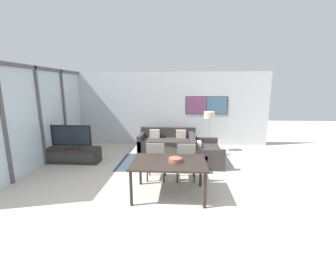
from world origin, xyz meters
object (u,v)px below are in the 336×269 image
television (71,136)px  sofa_side (202,154)px  tv_console (73,155)px  floor_lamp (209,118)px  dining_chair_left (156,160)px  dining_chair_centre (186,160)px  fruit_bowl (175,160)px  sofa_main (168,143)px  dining_table (169,165)px  coffee_table (165,154)px

television → sofa_side: television is taller
tv_console → floor_lamp: floor_lamp is taller
sofa_side → television: bearing=93.9°
sofa_side → dining_chair_left: 1.91m
television → dining_chair_centre: size_ratio=1.27×
tv_console → sofa_side: size_ratio=1.04×
dining_chair_centre → dining_chair_left: bearing=-179.9°
dining_chair_centre → fruit_bowl: bearing=-106.7°
sofa_main → television: bearing=-151.4°
dining_table → fruit_bowl: 0.18m
sofa_main → coffee_table: (0.00, -1.37, 0.02)m
sofa_main → sofa_side: size_ratio=1.29×
tv_console → sofa_side: bearing=3.9°
fruit_bowl → floor_lamp: size_ratio=0.19×
tv_console → dining_table: (3.02, -1.92, 0.45)m
sofa_side → coffee_table: (-1.13, -0.13, 0.02)m
sofa_side → fruit_bowl: 2.40m
dining_chair_left → dining_chair_centre: bearing=0.1°
television → fruit_bowl: size_ratio=4.49×
fruit_bowl → sofa_side: bearing=71.3°
floor_lamp → sofa_side: bearing=-105.0°
tv_console → floor_lamp: (4.20, 1.41, 0.98)m
floor_lamp → dining_table: bearing=-109.6°
tv_console → sofa_main: bearing=28.6°
dining_chair_centre → floor_lamp: 2.79m
tv_console → coffee_table: bearing=2.9°
television → sofa_side: (3.90, 0.27, -0.53)m
coffee_table → fruit_bowl: fruit_bowl is taller
fruit_bowl → floor_lamp: 3.55m
dining_table → fruit_bowl: (0.13, -0.03, 0.12)m
sofa_main → floor_lamp: size_ratio=1.43×
dining_chair_left → fruit_bowl: dining_chair_left is taller
television → coffee_table: television is taller
dining_chair_left → floor_lamp: (1.54, 2.58, 0.69)m
dining_chair_centre → television: bearing=161.0°
television → dining_table: television is taller
television → floor_lamp: 4.45m
dining_table → dining_chair_centre: 0.85m
floor_lamp → coffee_table: bearing=-138.5°
dining_table → floor_lamp: (1.18, 3.33, 0.53)m
tv_console → television: television is taller
television → floor_lamp: bearing=18.5°
tv_console → floor_lamp: 4.54m
sofa_main → dining_table: 3.46m
television → coffee_table: bearing=2.9°
floor_lamp → dining_chair_left: bearing=-120.9°
tv_console → television: 0.57m
sofa_main → fruit_bowl: bearing=-83.7°
dining_table → dining_chair_centre: dining_chair_centre is taller
sofa_main → dining_table: size_ratio=1.33×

